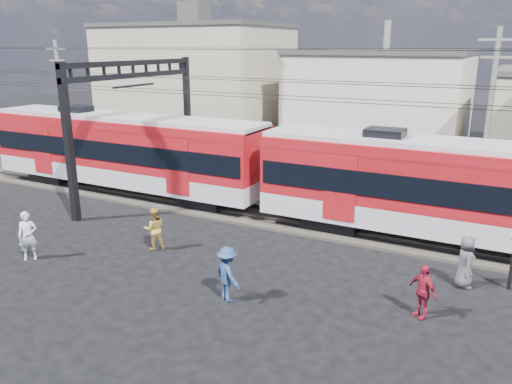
% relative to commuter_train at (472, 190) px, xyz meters
% --- Properties ---
extents(ground, '(120.00, 120.00, 0.00)m').
position_rel_commuter_train_xyz_m(ground, '(-6.04, -8.00, -2.40)').
color(ground, black).
rests_on(ground, ground).
extents(track_bed, '(70.00, 3.40, 0.12)m').
position_rel_commuter_train_xyz_m(track_bed, '(-6.04, 0.00, -2.34)').
color(track_bed, '#2D2823').
rests_on(track_bed, ground).
extents(rail_near, '(70.00, 0.12, 0.12)m').
position_rel_commuter_train_xyz_m(rail_near, '(-6.04, -0.75, -2.22)').
color(rail_near, '#59544C').
rests_on(rail_near, track_bed).
extents(rail_far, '(70.00, 0.12, 0.12)m').
position_rel_commuter_train_xyz_m(rail_far, '(-6.04, 0.75, -2.22)').
color(rail_far, '#59544C').
rests_on(rail_far, track_bed).
extents(commuter_train, '(50.30, 3.08, 4.17)m').
position_rel_commuter_train_xyz_m(commuter_train, '(0.00, 0.00, 0.00)').
color(commuter_train, black).
rests_on(commuter_train, ground).
extents(catenary, '(70.00, 9.30, 7.52)m').
position_rel_commuter_train_xyz_m(catenary, '(-14.69, -0.00, 2.73)').
color(catenary, black).
rests_on(catenary, ground).
extents(building_west, '(14.28, 10.20, 9.30)m').
position_rel_commuter_train_xyz_m(building_west, '(-23.04, 16.00, 2.25)').
color(building_west, tan).
rests_on(building_west, ground).
extents(building_midwest, '(12.24, 12.24, 7.30)m').
position_rel_commuter_train_xyz_m(building_midwest, '(-8.04, 19.00, 1.25)').
color(building_midwest, '#B8B2A1').
rests_on(building_midwest, ground).
extents(utility_pole_mid, '(1.80, 0.24, 8.50)m').
position_rel_commuter_train_xyz_m(utility_pole_mid, '(-0.04, 7.00, 2.13)').
color(utility_pole_mid, slate).
rests_on(utility_pole_mid, ground).
extents(utility_pole_west, '(1.80, 0.24, 8.00)m').
position_rel_commuter_train_xyz_m(utility_pole_west, '(-28.04, 6.00, 1.88)').
color(utility_pole_west, slate).
rests_on(utility_pole_west, ground).
extents(pedestrian_a, '(0.79, 0.78, 1.84)m').
position_rel_commuter_train_xyz_m(pedestrian_a, '(-14.28, -8.42, -1.48)').
color(pedestrian_a, silver).
rests_on(pedestrian_a, ground).
extents(pedestrian_b, '(1.03, 1.02, 1.68)m').
position_rel_commuter_train_xyz_m(pedestrian_b, '(-10.75, -5.53, -1.56)').
color(pedestrian_b, gold).
rests_on(pedestrian_b, ground).
extents(pedestrian_c, '(1.32, 1.11, 1.77)m').
position_rel_commuter_train_xyz_m(pedestrian_c, '(-6.17, -7.74, -1.52)').
color(pedestrian_c, navy).
rests_on(pedestrian_c, ground).
extents(pedestrian_d, '(1.03, 0.89, 1.66)m').
position_rel_commuter_train_xyz_m(pedestrian_d, '(-0.65, -6.03, -1.57)').
color(pedestrian_d, maroon).
rests_on(pedestrian_d, ground).
extents(pedestrian_e, '(0.80, 0.99, 1.76)m').
position_rel_commuter_train_xyz_m(pedestrian_e, '(0.26, -3.39, -1.52)').
color(pedestrian_e, '#47464B').
rests_on(pedestrian_e, ground).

